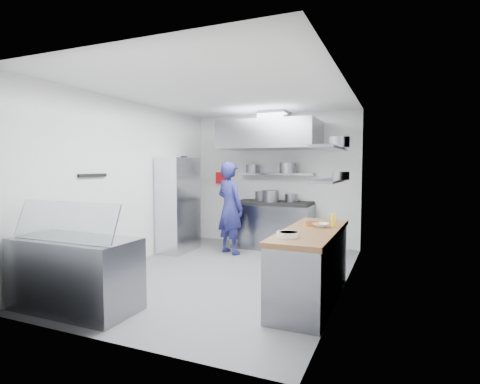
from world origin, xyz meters
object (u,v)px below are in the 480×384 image
at_px(wire_rack, 178,205).
at_px(display_case, 75,274).
at_px(gas_range, 273,226).
at_px(chef, 230,208).

distance_m(wire_rack, display_case, 3.17).
bearing_deg(gas_range, wire_rack, -148.08).
height_order(chef, wire_rack, wire_rack).
xyz_separation_m(wire_rack, display_case, (0.53, -3.08, -0.50)).
relative_size(chef, wire_rack, 0.96).
bearing_deg(display_case, wire_rack, 99.75).
xyz_separation_m(gas_range, chef, (-0.61, -0.79, 0.44)).
relative_size(gas_range, chef, 0.90).
xyz_separation_m(gas_range, wire_rack, (-1.63, -1.02, 0.48)).
height_order(chef, display_case, chef).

